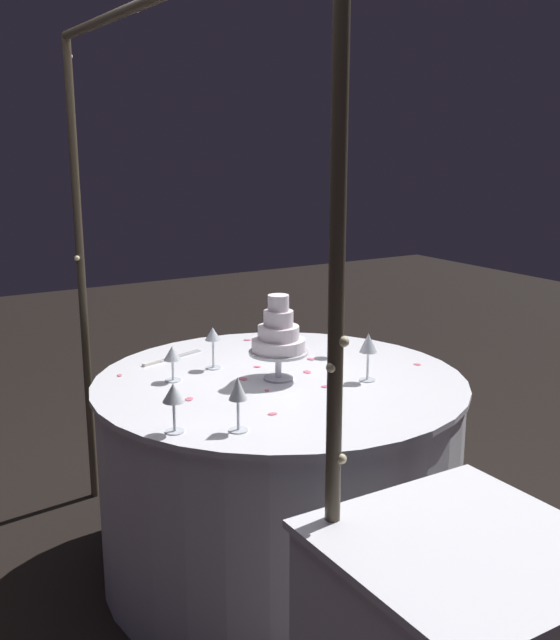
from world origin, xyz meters
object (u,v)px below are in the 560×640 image
(wine_glass_3, at_px, (368,345))
(wine_glass_4, at_px, (238,391))
(main_table, at_px, (280,475))
(tiered_cake, at_px, (279,337))
(cake_knife, at_px, (168,359))
(wine_glass_0, at_px, (213,337))
(wine_glass_5, at_px, (172,355))
(wine_glass_6, at_px, (278,326))
(wine_glass_1, at_px, (336,326))
(decorative_arch, at_px, (164,229))
(wine_glass_2, at_px, (173,395))

(wine_glass_3, xyz_separation_m, wine_glass_4, (-0.19, 0.64, -0.01))
(wine_glass_4, bearing_deg, wine_glass_3, -73.71)
(main_table, relative_size, tiered_cake, 4.34)
(wine_glass_3, relative_size, cake_knife, 0.62)
(wine_glass_0, bearing_deg, wine_glass_5, 107.91)
(main_table, xyz_separation_m, wine_glass_6, (0.30, -0.17, 0.50))
(wine_glass_3, height_order, wine_glass_5, wine_glass_3)
(wine_glass_3, distance_m, wine_glass_4, 0.66)
(tiered_cake, height_order, wine_glass_1, tiered_cake)
(tiered_cake, relative_size, wine_glass_3, 1.78)
(main_table, bearing_deg, wine_glass_0, 31.64)
(wine_glass_1, bearing_deg, tiered_cake, 112.20)
(wine_glass_1, xyz_separation_m, wine_glass_4, (-0.52, 0.73, 0.00))
(wine_glass_3, relative_size, wine_glass_4, 1.04)
(cake_knife, bearing_deg, wine_glass_0, -152.36)
(decorative_arch, xyz_separation_m, wine_glass_5, (0.18, -0.09, -0.48))
(wine_glass_3, xyz_separation_m, cake_knife, (0.63, 0.52, -0.13))
(wine_glass_4, height_order, cake_knife, wine_glass_4)
(decorative_arch, distance_m, wine_glass_0, 0.59)
(tiered_cake, relative_size, wine_glass_5, 2.39)
(wine_glass_5, bearing_deg, wine_glass_0, -72.09)
(tiered_cake, height_order, wine_glass_0, tiered_cake)
(wine_glass_0, bearing_deg, wine_glass_4, 160.38)
(wine_glass_1, bearing_deg, wine_glass_3, 164.88)
(wine_glass_5, bearing_deg, main_table, -117.84)
(wine_glass_1, bearing_deg, decorative_arch, 100.45)
(decorative_arch, relative_size, tiered_cake, 6.49)
(wine_glass_6, relative_size, cake_knife, 0.52)
(wine_glass_2, xyz_separation_m, wine_glass_4, (-0.09, -0.17, 0.01))
(wine_glass_0, relative_size, wine_glass_3, 0.92)
(decorative_arch, bearing_deg, cake_knife, -22.37)
(wine_glass_1, bearing_deg, cake_knife, 63.89)
(tiered_cake, xyz_separation_m, wine_glass_1, (0.15, -0.36, -0.04))
(wine_glass_3, relative_size, wine_glass_5, 1.35)
(main_table, distance_m, wine_glass_0, 0.59)
(cake_knife, bearing_deg, wine_glass_2, 158.45)
(wine_glass_6, height_order, cake_knife, wine_glass_6)
(wine_glass_6, bearing_deg, wine_glass_3, -169.30)
(wine_glass_3, height_order, wine_glass_6, wine_glass_3)
(main_table, height_order, wine_glass_1, wine_glass_1)
(tiered_cake, xyz_separation_m, wine_glass_5, (0.18, 0.34, -0.06))
(wine_glass_4, distance_m, wine_glass_6, 0.86)
(decorative_arch, height_order, wine_glass_5, decorative_arch)
(main_table, xyz_separation_m, wine_glass_2, (-0.28, 0.54, 0.50))
(decorative_arch, relative_size, wine_glass_6, 13.69)
(wine_glass_2, height_order, cake_knife, wine_glass_2)
(wine_glass_4, bearing_deg, decorative_arch, 10.37)
(wine_glass_0, distance_m, wine_glass_6, 0.33)
(wine_glass_6, bearing_deg, wine_glass_5, 102.61)
(wine_glass_2, bearing_deg, wine_glass_6, -51.06)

